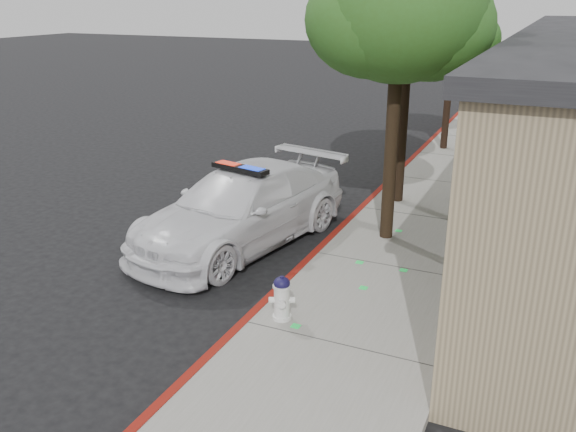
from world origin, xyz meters
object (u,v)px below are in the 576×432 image
at_px(street_tree_far, 454,33).
at_px(fire_hydrant, 282,298).
at_px(street_tree_near, 399,16).
at_px(police_car, 241,208).

bearing_deg(street_tree_far, fire_hydrant, -90.67).
bearing_deg(fire_hydrant, street_tree_near, 58.08).
relative_size(police_car, fire_hydrant, 7.95).
distance_m(fire_hydrant, street_tree_near, 5.81).
height_order(police_car, street_tree_near, street_tree_near).
relative_size(fire_hydrant, street_tree_far, 0.15).
bearing_deg(fire_hydrant, street_tree_far, 65.25).
relative_size(fire_hydrant, street_tree_near, 0.12).
relative_size(police_car, street_tree_far, 1.19).
distance_m(police_car, fire_hydrant, 3.60).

